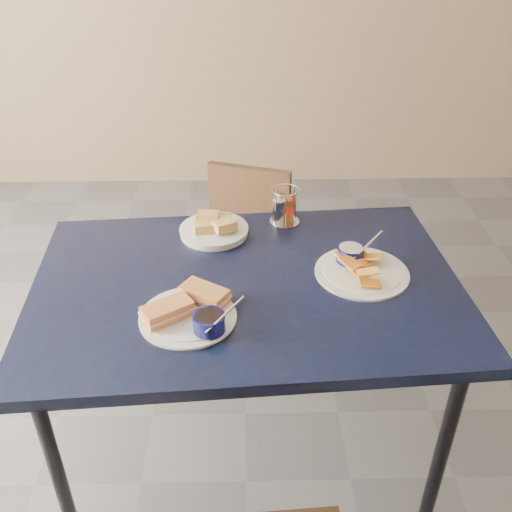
{
  "coord_description": "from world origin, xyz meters",
  "views": [
    {
      "loc": [
        0.01,
        -1.27,
        1.79
      ],
      "look_at": [
        0.04,
        0.22,
        0.82
      ],
      "focal_mm": 40.0,
      "sensor_mm": 36.0,
      "label": 1
    }
  ],
  "objects_px": {
    "dining_table": "(247,297)",
    "plantain_plate": "(358,266)",
    "bread_basket": "(214,228)",
    "chair_far": "(239,244)",
    "condiment_caddy": "(284,209)",
    "sandwich_plate": "(191,311)"
  },
  "relations": [
    {
      "from": "plantain_plate",
      "to": "condiment_caddy",
      "type": "relative_size",
      "value": 2.2
    },
    {
      "from": "sandwich_plate",
      "to": "plantain_plate",
      "type": "height_order",
      "value": "same"
    },
    {
      "from": "chair_far",
      "to": "condiment_caddy",
      "type": "bearing_deg",
      "value": -63.37
    },
    {
      "from": "dining_table",
      "to": "plantain_plate",
      "type": "relative_size",
      "value": 4.64
    },
    {
      "from": "chair_far",
      "to": "sandwich_plate",
      "type": "bearing_deg",
      "value": -98.14
    },
    {
      "from": "dining_table",
      "to": "condiment_caddy",
      "type": "bearing_deg",
      "value": 69.85
    },
    {
      "from": "sandwich_plate",
      "to": "plantain_plate",
      "type": "relative_size",
      "value": 1.02
    },
    {
      "from": "dining_table",
      "to": "chair_far",
      "type": "distance_m",
      "value": 0.76
    },
    {
      "from": "dining_table",
      "to": "condiment_caddy",
      "type": "height_order",
      "value": "condiment_caddy"
    },
    {
      "from": "bread_basket",
      "to": "chair_far",
      "type": "bearing_deg",
      "value": 79.13
    },
    {
      "from": "chair_far",
      "to": "condiment_caddy",
      "type": "xyz_separation_m",
      "value": [
        0.17,
        -0.34,
        0.36
      ]
    },
    {
      "from": "sandwich_plate",
      "to": "plantain_plate",
      "type": "bearing_deg",
      "value": 23.79
    },
    {
      "from": "dining_table",
      "to": "plantain_plate",
      "type": "xyz_separation_m",
      "value": [
        0.36,
        0.05,
        0.08
      ]
    },
    {
      "from": "sandwich_plate",
      "to": "bread_basket",
      "type": "distance_m",
      "value": 0.47
    },
    {
      "from": "sandwich_plate",
      "to": "plantain_plate",
      "type": "xyz_separation_m",
      "value": [
        0.52,
        0.23,
        -0.01
      ]
    },
    {
      "from": "plantain_plate",
      "to": "bread_basket",
      "type": "height_order",
      "value": "plantain_plate"
    },
    {
      "from": "bread_basket",
      "to": "condiment_caddy",
      "type": "relative_size",
      "value": 1.76
    },
    {
      "from": "plantain_plate",
      "to": "bread_basket",
      "type": "distance_m",
      "value": 0.53
    },
    {
      "from": "dining_table",
      "to": "chair_far",
      "type": "relative_size",
      "value": 1.77
    },
    {
      "from": "chair_far",
      "to": "sandwich_plate",
      "type": "height_order",
      "value": "sandwich_plate"
    },
    {
      "from": "sandwich_plate",
      "to": "bread_basket",
      "type": "xyz_separation_m",
      "value": [
        0.05,
        0.47,
        -0.0
      ]
    },
    {
      "from": "dining_table",
      "to": "bread_basket",
      "type": "relative_size",
      "value": 5.79
    }
  ]
}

